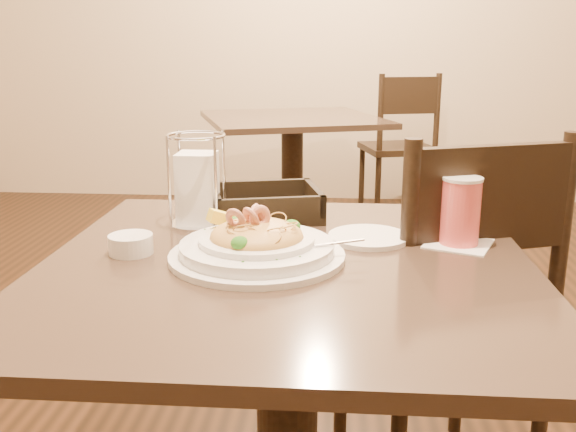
# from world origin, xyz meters

# --- Properties ---
(main_table) EXTENTS (0.90, 0.90, 0.72)m
(main_table) POSITION_xyz_m (0.00, 0.00, 0.49)
(main_table) COLOR black
(main_table) RESTS_ON ground
(background_table) EXTENTS (1.14, 1.14, 0.72)m
(background_table) POSITION_xyz_m (-0.16, 2.39, 0.49)
(background_table) COLOR black
(background_table) RESTS_ON ground
(dining_chair_near) EXTENTS (0.54, 0.54, 0.93)m
(dining_chair_near) POSITION_xyz_m (0.36, 0.30, 0.50)
(dining_chair_near) COLOR black
(dining_chair_near) RESTS_ON ground
(dining_chair_far) EXTENTS (0.51, 0.51, 0.93)m
(dining_chair_far) POSITION_xyz_m (0.49, 2.98, 0.50)
(dining_chair_far) COLOR black
(dining_chair_far) RESTS_ON ground
(pasta_bowl) EXTENTS (0.36, 0.33, 0.10)m
(pasta_bowl) POSITION_xyz_m (-0.06, 0.00, 0.75)
(pasta_bowl) COLOR white
(pasta_bowl) RESTS_ON main_table
(drink_glass) EXTENTS (0.16, 0.16, 0.14)m
(drink_glass) POSITION_xyz_m (0.33, 0.12, 0.79)
(drink_glass) COLOR white
(drink_glass) RESTS_ON main_table
(bread_basket) EXTENTS (0.28, 0.25, 0.07)m
(bread_basket) POSITION_xyz_m (-0.07, 0.30, 0.74)
(bread_basket) COLOR black
(bread_basket) RESTS_ON main_table
(napkin_caddy) EXTENTS (0.13, 0.13, 0.20)m
(napkin_caddy) POSITION_xyz_m (-0.21, 0.22, 0.81)
(napkin_caddy) COLOR silver
(napkin_caddy) RESTS_ON main_table
(side_plate) EXTENTS (0.19, 0.19, 0.01)m
(side_plate) POSITION_xyz_m (0.16, 0.14, 0.72)
(side_plate) COLOR white
(side_plate) RESTS_ON main_table
(butter_ramekin) EXTENTS (0.09, 0.09, 0.04)m
(butter_ramekin) POSITION_xyz_m (-0.30, 0.02, 0.74)
(butter_ramekin) COLOR white
(butter_ramekin) RESTS_ON main_table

